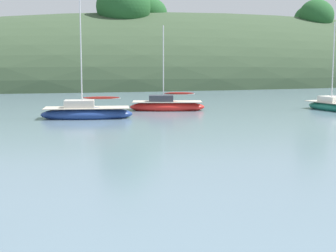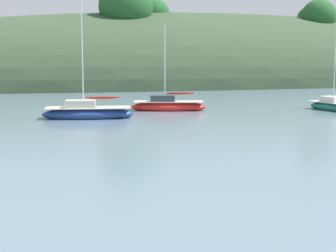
{
  "view_description": "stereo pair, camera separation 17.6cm",
  "coord_description": "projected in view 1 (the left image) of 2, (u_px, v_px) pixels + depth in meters",
  "views": [
    {
      "loc": [
        -7.81,
        -5.76,
        4.84
      ],
      "look_at": [
        0.0,
        20.0,
        1.2
      ],
      "focal_mm": 55.75,
      "sensor_mm": 36.0,
      "label": 1
    },
    {
      "loc": [
        -7.64,
        -5.81,
        4.84
      ],
      "look_at": [
        0.0,
        20.0,
        1.2
      ],
      "focal_mm": 55.75,
      "sensor_mm": 36.0,
      "label": 2
    }
  ],
  "objects": [
    {
      "name": "sailboat_cream_ketch",
      "position": [
        167.0,
        106.0,
        46.46
      ],
      "size": [
        7.03,
        4.04,
        7.7
      ],
      "color": "red",
      "rests_on": "ground"
    },
    {
      "name": "sailboat_navy_dinghy",
      "position": [
        333.0,
        106.0,
        46.42
      ],
      "size": [
        3.07,
        6.19,
        8.01
      ],
      "color": "#196B56",
      "rests_on": "ground"
    },
    {
      "name": "far_shoreline_hill",
      "position": [
        205.0,
        83.0,
        91.22
      ],
      "size": [
        150.0,
        36.0,
        28.2
      ],
      "color": "#384C33",
      "rests_on": "ground"
    },
    {
      "name": "sailboat_teal_outer",
      "position": [
        86.0,
        113.0,
        40.5
      ],
      "size": [
        7.42,
        3.67,
        9.63
      ],
      "color": "navy",
      "rests_on": "ground"
    }
  ]
}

